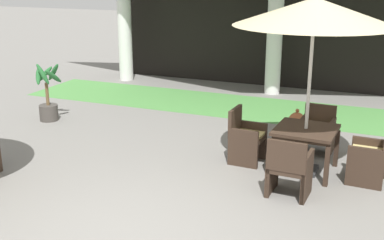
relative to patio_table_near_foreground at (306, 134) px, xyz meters
The scene contains 10 objects.
ground_plane 3.45m from the patio_table_near_foreground, 120.75° to the right, with size 60.00×60.00×0.00m, color gray.
lawn_strip 3.87m from the patio_table_near_foreground, 116.95° to the left, with size 11.90×2.10×0.01m, color #519347.
patio_table_near_foreground is the anchor object (origin of this frame).
patio_umbrella_near_foreground 1.93m from the patio_table_near_foreground, ahead, with size 2.47×2.47×2.85m.
patio_chair_near_foreground_south 1.03m from the patio_table_near_foreground, 92.74° to the right, with size 0.61×0.56×0.91m.
patio_chair_near_foreground_north 1.04m from the patio_table_near_foreground, 87.26° to the left, with size 0.60×0.55×0.84m.
patio_chair_near_foreground_east 1.04m from the patio_table_near_foreground, ahead, with size 0.58×0.58×0.87m.
patio_chair_near_foreground_west 1.04m from the patio_table_near_foreground, behind, with size 0.55×0.57×0.94m.
potted_palm_left_edge 5.74m from the patio_table_near_foreground, behind, with size 0.60×0.59×1.30m.
terracotta_urn 2.16m from the patio_table_near_foreground, 103.91° to the left, with size 0.35×0.35×0.48m.
Camera 1 is at (2.89, -4.73, 3.20)m, focal length 45.96 mm.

